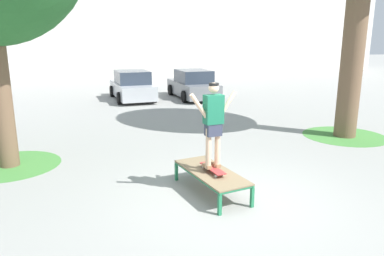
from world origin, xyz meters
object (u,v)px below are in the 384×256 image
at_px(skate_box, 211,173).
at_px(skateboard, 213,168).
at_px(skater, 213,120).
at_px(car_grey, 193,85).
at_px(car_silver, 132,86).

height_order(skate_box, skateboard, skateboard).
distance_m(skate_box, skater, 1.12).
bearing_deg(skate_box, skater, -77.77).
height_order(skater, car_grey, skater).
xyz_separation_m(skateboard, car_grey, (2.82, 12.07, 0.15)).
height_order(skateboard, car_grey, car_grey).
bearing_deg(car_silver, skater, -88.34).
relative_size(skate_box, skateboard, 2.46).
bearing_deg(skate_box, car_grey, 76.75).
bearing_deg(skateboard, skater, 99.20).
distance_m(skate_box, car_grey, 12.34).
distance_m(skate_box, skateboard, 0.14).
relative_size(skate_box, car_silver, 0.47).
bearing_deg(skate_box, skateboard, -77.86).
height_order(car_silver, car_grey, same).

